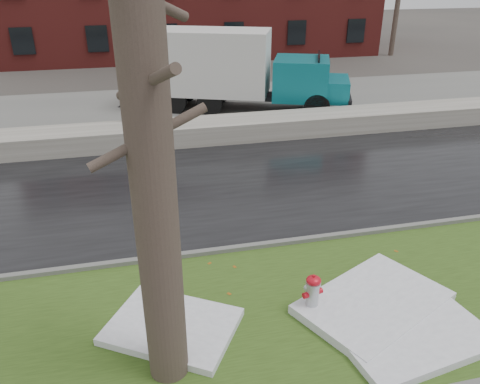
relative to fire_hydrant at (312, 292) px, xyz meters
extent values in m
plane|color=#47423D|center=(-0.12, 1.39, -0.49)|extent=(120.00, 120.00, 0.00)
cube|color=#2C4517|center=(-0.12, 0.14, -0.47)|extent=(60.00, 4.50, 0.04)
cube|color=black|center=(-0.12, 5.89, -0.47)|extent=(60.00, 7.00, 0.03)
cube|color=slate|center=(-0.12, 14.39, -0.47)|extent=(60.00, 9.00, 0.03)
cube|color=slate|center=(-0.12, 2.39, -0.42)|extent=(60.00, 0.15, 0.14)
cube|color=#AAA59B|center=(-0.12, 10.09, -0.11)|extent=(60.00, 1.60, 0.75)
cylinder|color=brown|center=(-6.12, 27.39, 2.76)|extent=(0.36, 0.36, 6.50)
cylinder|color=brown|center=(-6.12, 27.39, 3.11)|extent=(1.40, 0.61, 0.63)
cylinder|color=brown|center=(15.88, 25.39, 2.76)|extent=(0.36, 0.36, 6.50)
cylinder|color=brown|center=(15.88, 25.39, 3.11)|extent=(1.40, 0.61, 0.63)
cylinder|color=#B0B3B9|center=(0.00, -0.01, -0.09)|extent=(0.28, 0.28, 0.72)
ellipsoid|color=red|center=(0.00, -0.01, 0.27)|extent=(0.33, 0.33, 0.17)
cylinder|color=red|center=(0.00, -0.01, 0.37)|extent=(0.06, 0.06, 0.05)
cylinder|color=red|center=(-0.14, -0.04, -0.01)|extent=(0.13, 0.13, 0.11)
cylinder|color=red|center=(0.15, 0.03, -0.01)|extent=(0.13, 0.13, 0.11)
cylinder|color=#B0B3B9|center=(-0.03, 0.14, -0.01)|extent=(0.16, 0.13, 0.14)
cylinder|color=brown|center=(-2.74, -0.80, 3.41)|extent=(0.68, 0.68, 7.72)
cylinder|color=brown|center=(-2.74, -0.80, 4.19)|extent=(0.75, 1.85, 0.80)
cylinder|color=brown|center=(-2.74, -0.80, 3.52)|extent=(1.58, 0.52, 0.69)
cube|color=black|center=(1.68, 13.94, 0.17)|extent=(7.84, 3.91, 0.22)
cube|color=silver|center=(0.47, 14.43, 1.62)|extent=(5.97, 4.34, 2.71)
cube|color=#0D6E7A|center=(4.34, 12.88, 1.02)|extent=(3.04, 3.10, 1.71)
cube|color=#0D6E7A|center=(5.70, 12.35, 0.62)|extent=(1.94, 2.50, 0.90)
cube|color=black|center=(5.00, 12.62, 1.62)|extent=(0.82, 1.90, 0.90)
cube|color=black|center=(-2.61, 15.65, -0.16)|extent=(2.04, 1.76, 0.68)
cylinder|color=black|center=(4.65, 11.63, 0.07)|extent=(1.14, 0.69, 1.11)
cylinder|color=black|center=(5.43, 13.59, 0.07)|extent=(1.14, 0.69, 1.11)
cylinder|color=black|center=(0.36, 13.34, 0.07)|extent=(1.14, 0.69, 1.11)
cylinder|color=black|center=(1.14, 15.30, 0.07)|extent=(1.14, 0.69, 1.11)
cylinder|color=black|center=(-1.14, 13.93, 0.07)|extent=(1.14, 0.69, 1.11)
cylinder|color=black|center=(-0.35, 15.89, 0.07)|extent=(1.14, 0.69, 1.11)
imported|color=black|center=(-2.98, 10.69, 1.03)|extent=(0.60, 0.43, 1.54)
cube|color=white|center=(1.45, -0.91, -0.37)|extent=(2.88, 2.39, 0.16)
cube|color=white|center=(-2.61, 0.11, -0.38)|extent=(2.71, 2.52, 0.14)
cube|color=white|center=(1.21, -0.14, -0.36)|extent=(3.31, 2.85, 0.18)
camera|label=1|loc=(-2.89, -6.50, 5.46)|focal=35.00mm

